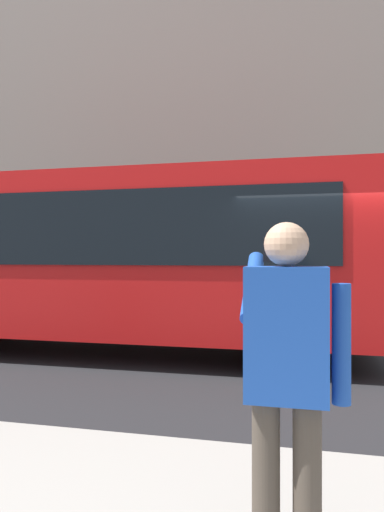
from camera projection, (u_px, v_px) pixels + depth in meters
The scene contains 4 objects.
ground_plane at pixel (327, 367), 7.00m from camera, with size 60.00×60.00×0.00m, color #232326.
building_facade_far at pixel (314, 109), 13.62m from camera, with size 28.00×1.55×12.00m.
red_bus at pixel (108, 256), 8.12m from camera, with size 9.05×2.54×3.08m.
pedestrian_photographer at pixel (287, 365), 2.30m from camera, with size 0.53×0.52×1.70m.
Camera 1 is at (0.39, 7.28, 1.68)m, focal length 32.61 mm.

